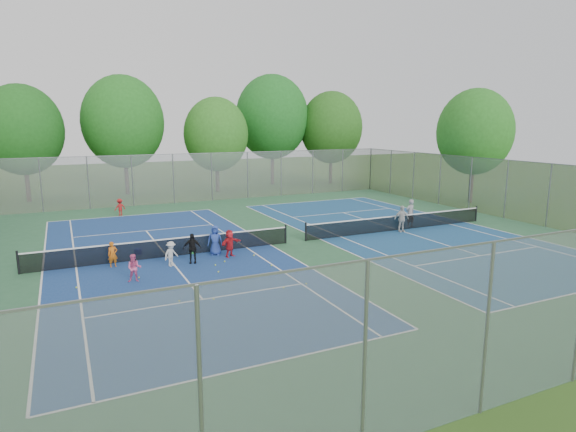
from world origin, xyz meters
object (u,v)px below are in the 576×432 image
at_px(net_right, 399,223).
at_px(instructor, 410,213).
at_px(ball_hopper, 192,248).
at_px(net_left, 167,248).
at_px(ball_crate, 138,251).

distance_m(net_right, instructor, 1.44).
bearing_deg(net_right, instructor, 22.27).
height_order(net_right, ball_hopper, net_right).
bearing_deg(net_left, instructor, 1.96).
distance_m(net_left, ball_hopper, 1.28).
bearing_deg(instructor, net_left, -3.00).
relative_size(net_right, ball_crate, 38.47).
bearing_deg(net_right, ball_crate, 175.56).
distance_m(ball_crate, instructor, 16.53).
distance_m(net_right, ball_crate, 15.27).
xyz_separation_m(net_left, instructor, (15.28, 0.52, 0.42)).
distance_m(net_left, net_right, 14.00).
height_order(ball_crate, instructor, instructor).
xyz_separation_m(net_right, ball_crate, (-15.22, 1.18, -0.31)).
xyz_separation_m(net_left, ball_crate, (-1.22, 1.18, -0.31)).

